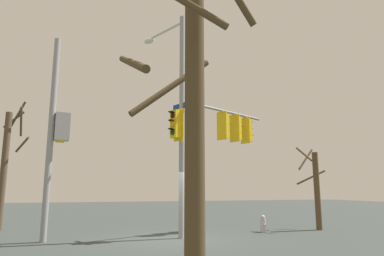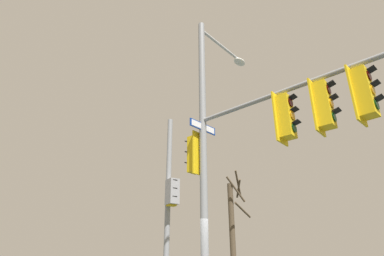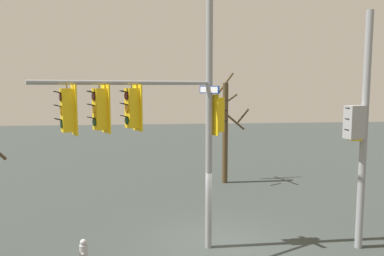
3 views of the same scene
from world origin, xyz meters
TOP-DOWN VIEW (x-y plane):
  - ground_plane at (0.00, 0.00)m, footprint 80.00×80.00m
  - main_signal_pole_assembly at (0.97, -1.73)m, footprint 2.96×6.14m
  - secondary_pole_assembly at (0.76, 4.31)m, footprint 0.50×0.78m
  - fire_hydrant at (0.86, -4.32)m, footprint 0.38×0.24m
  - bare_tree_behind_pole at (-7.96, 1.76)m, footprint 2.00×1.88m

SIDE VIEW (x-z plane):
  - ground_plane at x=0.00m, z-range 0.00..0.00m
  - fire_hydrant at x=0.86m, z-range -0.02..0.71m
  - bare_tree_behind_pole at x=-7.96m, z-range -0.07..5.95m
  - secondary_pole_assembly at x=0.76m, z-range 0.16..7.78m
  - main_signal_pole_assembly at x=0.97m, z-range 0.33..9.42m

